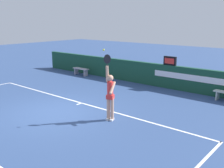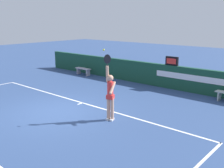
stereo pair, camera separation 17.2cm
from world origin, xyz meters
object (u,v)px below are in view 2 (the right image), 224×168
speed_display (172,61)px  courtside_bench_far (83,70)px  tennis_player (110,94)px  tennis_ball (104,50)px

speed_display → courtside_bench_far: bearing=-174.2°
tennis_player → tennis_ball: bearing=-130.2°
tennis_ball → courtside_bench_far: (-6.78, 5.27, -2.29)m
tennis_player → courtside_bench_far: (-6.92, 5.10, -0.68)m
speed_display → tennis_player: bearing=-83.8°
courtside_bench_far → tennis_ball: bearing=-37.9°
courtside_bench_far → speed_display: bearing=5.8°
speed_display → tennis_ball: bearing=-85.4°
tennis_player → courtside_bench_far: bearing=143.6°
speed_display → tennis_player: size_ratio=0.29×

